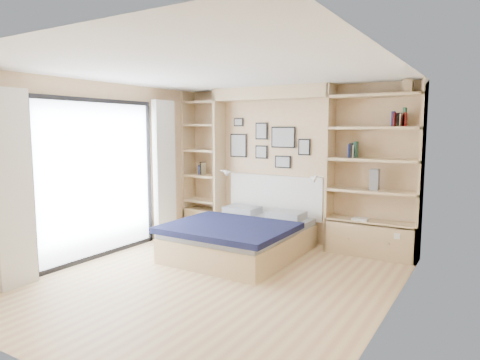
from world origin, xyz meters
The scene contains 8 objects.
ground centered at (0.00, 0.00, 0.00)m, with size 4.50×4.50×0.00m, color #E1C587.
room_shell centered at (-0.39, 1.52, 1.08)m, with size 4.50×4.50×4.50m.
bed centered at (-0.30, 1.16, 0.27)m, with size 1.69×2.13×1.07m.
photo_gallery centered at (-0.45, 2.22, 1.60)m, with size 1.48×0.02×0.82m.
reading_lamps centered at (-0.30, 2.00, 1.10)m, with size 1.92×0.12×0.15m.
shelf_decor centered at (1.12, 2.07, 1.69)m, with size 3.56×0.23×2.03m.
deck centered at (-3.60, 0.00, 0.00)m, with size 3.20×4.00×0.05m, color #766A57.
deck_chair centered at (-3.37, 0.56, 0.43)m, with size 0.68×0.97×0.90m.
Camera 1 is at (2.86, -4.09, 1.84)m, focal length 32.00 mm.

